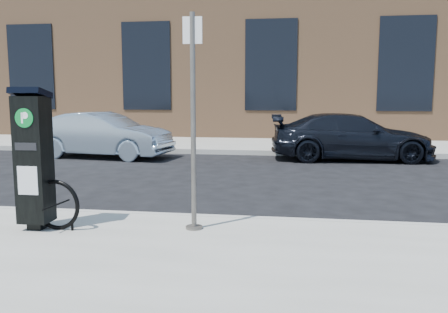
% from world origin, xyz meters
% --- Properties ---
extents(ground, '(120.00, 120.00, 0.00)m').
position_xyz_m(ground, '(0.00, 0.00, 0.00)').
color(ground, black).
rests_on(ground, ground).
extents(sidewalk_far, '(60.00, 12.00, 0.15)m').
position_xyz_m(sidewalk_far, '(0.00, 14.00, 0.07)').
color(sidewalk_far, gray).
rests_on(sidewalk_far, ground).
extents(curb_near, '(60.00, 0.12, 0.16)m').
position_xyz_m(curb_near, '(0.00, -0.02, 0.07)').
color(curb_near, '#9E9B93').
rests_on(curb_near, ground).
extents(curb_far, '(60.00, 0.12, 0.16)m').
position_xyz_m(curb_far, '(0.00, 8.02, 0.07)').
color(curb_far, '#9E9B93').
rests_on(curb_far, ground).
extents(building, '(28.00, 10.05, 8.25)m').
position_xyz_m(building, '(-0.00, 17.00, 4.15)').
color(building, '#916442').
rests_on(building, ground).
extents(parking_kiosk, '(0.43, 0.38, 1.87)m').
position_xyz_m(parking_kiosk, '(-2.38, -1.02, 1.11)').
color(parking_kiosk, black).
rests_on(parking_kiosk, sidewalk_near).
extents(sign_pole, '(0.25, 0.22, 2.80)m').
position_xyz_m(sign_pole, '(-0.32, -0.71, 1.54)').
color(sign_pole, '#635E57').
rests_on(sign_pole, sidewalk_near).
extents(bike_rack, '(0.68, 0.12, 0.67)m').
position_xyz_m(bike_rack, '(-2.10, -1.01, 0.48)').
color(bike_rack, black).
rests_on(bike_rack, sidewalk_near).
extents(car_silver, '(4.28, 1.96, 1.36)m').
position_xyz_m(car_silver, '(-4.73, 6.79, 0.68)').
color(car_silver, '#899CAE').
rests_on(car_silver, ground).
extents(car_dark, '(4.76, 2.20, 1.35)m').
position_xyz_m(car_dark, '(2.61, 7.40, 0.67)').
color(car_dark, black).
rests_on(car_dark, ground).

